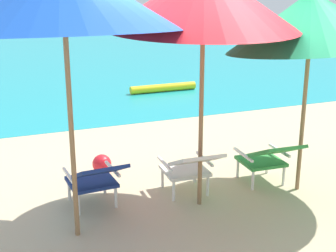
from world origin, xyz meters
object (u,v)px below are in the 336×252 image
Objects in this scene: swim_buoy at (163,88)px; beach_ball at (102,164)px; lounge_chair_center at (190,166)px; beach_umbrella_right at (311,20)px; lounge_chair_left at (95,177)px; lounge_chair_right at (268,157)px.

swim_buoy is 4.96m from beach_ball.
lounge_chair_center is 0.33× the size of beach_umbrella_right.
beach_umbrella_right reaches higher than beach_ball.
beach_umbrella_right is (2.48, -0.37, 1.68)m from lounge_chair_left.
lounge_chair_center is at bearing 168.13° from beach_umbrella_right.
beach_umbrella_right is at bearing -11.87° from lounge_chair_center.
beach_umbrella_right reaches higher than lounge_chair_right.
swim_buoy is 6.05m from lounge_chair_left.
beach_umbrella_right is at bearing -33.33° from lounge_chair_right.
beach_ball reaches higher than swim_buoy.
lounge_chair_right is at bearing -4.23° from lounge_chair_center.
lounge_chair_left is at bearing 171.63° from beach_umbrella_right.
lounge_chair_right is (2.17, -0.16, 0.00)m from lounge_chair_left.
swim_buoy is at bearing 72.15° from lounge_chair_center.
beach_ball is (-2.54, -4.26, 0.03)m from swim_buoy.
lounge_chair_left is at bearing -118.34° from swim_buoy.
beach_umbrella_right is at bearing -8.37° from lounge_chair_left.
beach_ball is (0.33, 1.06, -0.27)m from lounge_chair_left.
swim_buoy is 1.79× the size of lounge_chair_center.
lounge_chair_center is 0.99× the size of lounge_chair_right.
lounge_chair_center is (1.13, -0.08, 0.00)m from lounge_chair_left.
beach_umbrella_right reaches higher than swim_buoy.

